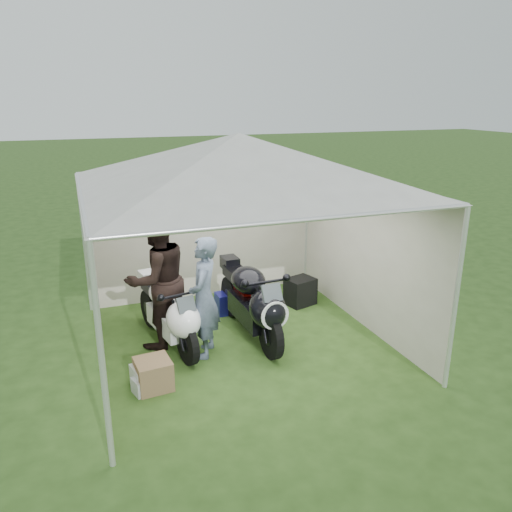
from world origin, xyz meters
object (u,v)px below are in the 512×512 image
object	(u,v)px
crate_0	(150,375)
crate_2	(144,385)
person_dark_jacket	(158,280)
motorcycle_black	(253,300)
paddock_stand	(230,302)
crate_1	(153,374)
person_blue_jacket	(204,298)
motorcycle_white	(170,311)
canopy_tent	(238,166)
equipment_box	(300,291)

from	to	relation	value
crate_0	crate_2	distance (m)	0.17
crate_2	crate_0	bearing A→B (deg)	56.86
person_dark_jacket	crate_2	bearing A→B (deg)	50.04
motorcycle_black	crate_2	size ratio (longest dim) A/B	8.24
paddock_stand	crate_2	bearing A→B (deg)	-131.52
crate_0	crate_1	xyz separation A→B (m)	(0.03, -0.07, 0.05)
motorcycle_black	person_blue_jacket	bearing A→B (deg)	-165.83
person_blue_jacket	motorcycle_white	bearing A→B (deg)	-109.18
canopy_tent	motorcycle_black	distance (m)	1.98
person_blue_jacket	person_dark_jacket	bearing A→B (deg)	-108.86
equipment_box	crate_2	distance (m)	3.46
crate_1	person_dark_jacket	bearing A→B (deg)	75.37
motorcycle_black	crate_2	distance (m)	2.02
motorcycle_white	person_blue_jacket	xyz separation A→B (m)	(0.41, -0.39, 0.31)
paddock_stand	person_blue_jacket	bearing A→B (deg)	-121.20
motorcycle_black	crate_2	xyz separation A→B (m)	(-1.73, -0.91, -0.51)
motorcycle_black	crate_0	world-z (taller)	motorcycle_black
person_blue_jacket	crate_2	size ratio (longest dim) A/B	6.36
canopy_tent	crate_1	distance (m)	2.88
motorcycle_black	person_dark_jacket	xyz separation A→B (m)	(-1.32, 0.27, 0.40)
motorcycle_white	crate_0	distance (m)	1.11
crate_0	crate_2	world-z (taller)	crate_0
motorcycle_black	person_blue_jacket	distance (m)	0.86
person_dark_jacket	crate_0	size ratio (longest dim) A/B	4.80
motorcycle_black	motorcycle_white	bearing A→B (deg)	170.09
canopy_tent	paddock_stand	xyz separation A→B (m)	(0.17, 1.05, -2.40)
person_blue_jacket	motorcycle_black	bearing A→B (deg)	131.38
motorcycle_white	crate_1	distance (m)	1.14
person_blue_jacket	crate_2	bearing A→B (deg)	-29.57
person_blue_jacket	crate_0	xyz separation A→B (m)	(-0.85, -0.54, -0.71)
crate_2	canopy_tent	bearing A→B (deg)	29.50
crate_0	motorcycle_black	bearing A→B (deg)	25.23
paddock_stand	equipment_box	bearing A→B (deg)	-4.23
canopy_tent	motorcycle_black	xyz separation A→B (m)	(0.22, 0.05, -1.97)
motorcycle_white	crate_0	world-z (taller)	motorcycle_white
crate_1	canopy_tent	bearing A→B (deg)	29.67
canopy_tent	person_blue_jacket	xyz separation A→B (m)	(-0.57, -0.18, -1.73)
canopy_tent	motorcycle_black	bearing A→B (deg)	14.08
motorcycle_white	crate_2	size ratio (longest dim) A/B	7.32
crate_1	crate_2	distance (m)	0.17
canopy_tent	person_dark_jacket	world-z (taller)	canopy_tent
motorcycle_white	crate_1	size ratio (longest dim) A/B	4.67
canopy_tent	crate_0	bearing A→B (deg)	-153.22
motorcycle_black	paddock_stand	xyz separation A→B (m)	(-0.04, 1.00, -0.43)
person_dark_jacket	paddock_stand	bearing A→B (deg)	-170.84
person_blue_jacket	crate_2	world-z (taller)	person_blue_jacket
crate_0	equipment_box	bearing A→B (deg)	30.59
crate_2	equipment_box	bearing A→B (deg)	31.80
person_dark_jacket	crate_0	bearing A→B (deg)	52.10
equipment_box	crate_0	xyz separation A→B (m)	(-2.84, -1.68, -0.10)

